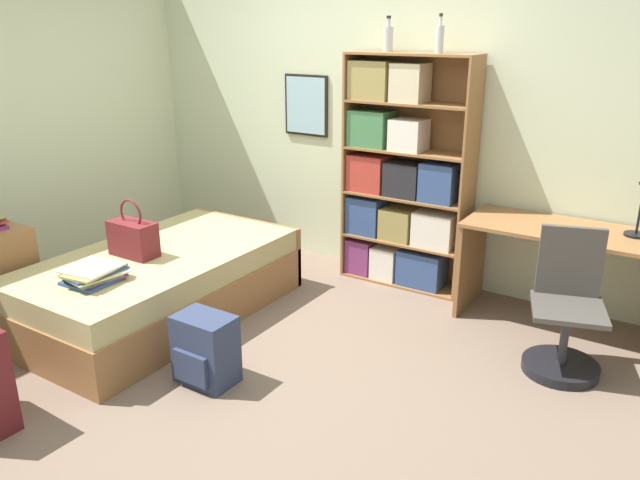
{
  "coord_description": "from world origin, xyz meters",
  "views": [
    {
      "loc": [
        2.4,
        -2.82,
        2.0
      ],
      "look_at": [
        0.46,
        0.2,
        0.75
      ],
      "focal_mm": 35.0,
      "sensor_mm": 36.0,
      "label": 1
    }
  ],
  "objects_px": {
    "bookcase": "(399,183)",
    "desk": "(569,258)",
    "book_stack_on_bed": "(93,274)",
    "backpack": "(205,350)",
    "bottle_green": "(388,38)",
    "bottle_brown": "(440,38)",
    "desk_chair": "(565,327)",
    "handbag": "(133,238)",
    "bed": "(162,284)"
  },
  "relations": [
    {
      "from": "desk",
      "to": "bed",
      "type": "bearing_deg",
      "value": -151.27
    },
    {
      "from": "bottle_green",
      "to": "desk",
      "type": "relative_size",
      "value": 0.18
    },
    {
      "from": "bed",
      "to": "bottle_brown",
      "type": "height_order",
      "value": "bottle_brown"
    },
    {
      "from": "bookcase",
      "to": "desk_chair",
      "type": "xyz_separation_m",
      "value": [
        1.47,
        -0.7,
        -0.54
      ]
    },
    {
      "from": "bookcase",
      "to": "bottle_brown",
      "type": "bearing_deg",
      "value": -7.89
    },
    {
      "from": "bed",
      "to": "bottle_green",
      "type": "bearing_deg",
      "value": 57.0
    },
    {
      "from": "bookcase",
      "to": "desk",
      "type": "bearing_deg",
      "value": -5.57
    },
    {
      "from": "bed",
      "to": "bottle_brown",
      "type": "distance_m",
      "value": 2.62
    },
    {
      "from": "book_stack_on_bed",
      "to": "bottle_green",
      "type": "height_order",
      "value": "bottle_green"
    },
    {
      "from": "bed",
      "to": "bookcase",
      "type": "relative_size",
      "value": 1.1
    },
    {
      "from": "desk_chair",
      "to": "bottle_brown",
      "type": "bearing_deg",
      "value": 150.76
    },
    {
      "from": "bed",
      "to": "book_stack_on_bed",
      "type": "xyz_separation_m",
      "value": [
        0.06,
        -0.6,
        0.29
      ]
    },
    {
      "from": "handbag",
      "to": "bottle_brown",
      "type": "xyz_separation_m",
      "value": [
        1.5,
        1.58,
        1.29
      ]
    },
    {
      "from": "backpack",
      "to": "desk_chair",
      "type": "bearing_deg",
      "value": 36.8
    },
    {
      "from": "desk",
      "to": "handbag",
      "type": "bearing_deg",
      "value": -149.8
    },
    {
      "from": "bed",
      "to": "backpack",
      "type": "distance_m",
      "value": 1.01
    },
    {
      "from": "book_stack_on_bed",
      "to": "backpack",
      "type": "relative_size",
      "value": 0.93
    },
    {
      "from": "handbag",
      "to": "book_stack_on_bed",
      "type": "distance_m",
      "value": 0.49
    },
    {
      "from": "handbag",
      "to": "backpack",
      "type": "relative_size",
      "value": 0.97
    },
    {
      "from": "bottle_green",
      "to": "book_stack_on_bed",
      "type": "bearing_deg",
      "value": -113.56
    },
    {
      "from": "bottle_green",
      "to": "bed",
      "type": "bearing_deg",
      "value": -123.0
    },
    {
      "from": "handbag",
      "to": "book_stack_on_bed",
      "type": "relative_size",
      "value": 1.04
    },
    {
      "from": "bottle_brown",
      "to": "desk",
      "type": "height_order",
      "value": "bottle_brown"
    },
    {
      "from": "bed",
      "to": "bottle_brown",
      "type": "bearing_deg",
      "value": 45.62
    },
    {
      "from": "bed",
      "to": "backpack",
      "type": "bearing_deg",
      "value": -29.81
    },
    {
      "from": "bottle_green",
      "to": "backpack",
      "type": "relative_size",
      "value": 0.61
    },
    {
      "from": "bed",
      "to": "bottle_brown",
      "type": "xyz_separation_m",
      "value": [
        1.41,
        1.44,
        1.66
      ]
    },
    {
      "from": "bookcase",
      "to": "desk",
      "type": "height_order",
      "value": "bookcase"
    },
    {
      "from": "desk",
      "to": "desk_chair",
      "type": "distance_m",
      "value": 0.63
    },
    {
      "from": "backpack",
      "to": "bottle_green",
      "type": "bearing_deg",
      "value": 87.1
    },
    {
      "from": "bottle_brown",
      "to": "desk_chair",
      "type": "height_order",
      "value": "bottle_brown"
    },
    {
      "from": "desk_chair",
      "to": "backpack",
      "type": "relative_size",
      "value": 2.07
    },
    {
      "from": "bottle_brown",
      "to": "backpack",
      "type": "distance_m",
      "value": 2.64
    },
    {
      "from": "book_stack_on_bed",
      "to": "desk",
      "type": "bearing_deg",
      "value": 39.01
    },
    {
      "from": "desk",
      "to": "desk_chair",
      "type": "height_order",
      "value": "desk_chair"
    },
    {
      "from": "bottle_green",
      "to": "bottle_brown",
      "type": "bearing_deg",
      "value": -8.45
    },
    {
      "from": "book_stack_on_bed",
      "to": "bottle_brown",
      "type": "relative_size",
      "value": 1.46
    },
    {
      "from": "bottle_green",
      "to": "desk_chair",
      "type": "distance_m",
      "value": 2.4
    },
    {
      "from": "backpack",
      "to": "bottle_brown",
      "type": "bearing_deg",
      "value": 74.62
    },
    {
      "from": "bed",
      "to": "book_stack_on_bed",
      "type": "relative_size",
      "value": 5.1
    },
    {
      "from": "bed",
      "to": "bookcase",
      "type": "distance_m",
      "value": 1.95
    },
    {
      "from": "bottle_brown",
      "to": "desk",
      "type": "distance_m",
      "value": 1.75
    },
    {
      "from": "bottle_brown",
      "to": "backpack",
      "type": "height_order",
      "value": "bottle_brown"
    },
    {
      "from": "backpack",
      "to": "handbag",
      "type": "bearing_deg",
      "value": 159.2
    },
    {
      "from": "handbag",
      "to": "desk",
      "type": "bearing_deg",
      "value": 30.2
    },
    {
      "from": "bottle_green",
      "to": "desk",
      "type": "xyz_separation_m",
      "value": [
        1.49,
        -0.16,
        -1.38
      ]
    },
    {
      "from": "desk_chair",
      "to": "bookcase",
      "type": "bearing_deg",
      "value": 154.44
    },
    {
      "from": "book_stack_on_bed",
      "to": "handbag",
      "type": "bearing_deg",
      "value": 108.23
    },
    {
      "from": "desk",
      "to": "book_stack_on_bed",
      "type": "bearing_deg",
      "value": -140.99
    },
    {
      "from": "bookcase",
      "to": "backpack",
      "type": "distance_m",
      "value": 2.09
    }
  ]
}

